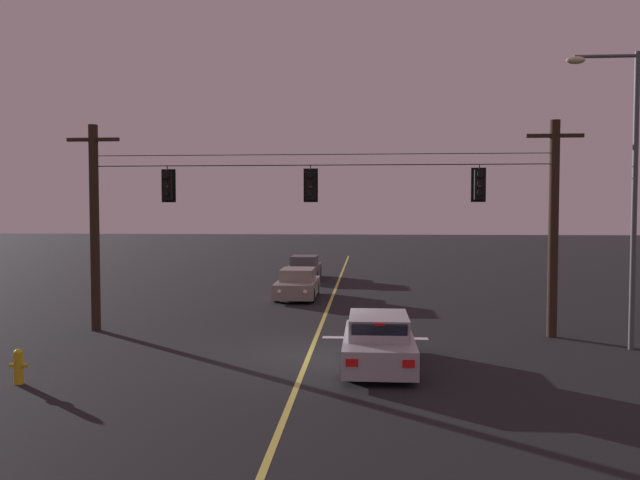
# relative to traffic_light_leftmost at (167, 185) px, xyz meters

# --- Properties ---
(ground_plane) EXTENTS (180.00, 180.00, 0.00)m
(ground_plane) POSITION_rel_traffic_light_leftmost_xyz_m (5.08, -2.93, -4.95)
(ground_plane) COLOR black
(lane_centre_stripe) EXTENTS (0.14, 60.00, 0.01)m
(lane_centre_stripe) POSITION_rel_traffic_light_leftmost_xyz_m (5.08, 6.02, -4.95)
(lane_centre_stripe) COLOR #D1C64C
(lane_centre_stripe) RESTS_ON ground
(stop_bar_paint) EXTENTS (3.40, 0.36, 0.01)m
(stop_bar_paint) POSITION_rel_traffic_light_leftmost_xyz_m (6.98, -0.58, -4.95)
(stop_bar_paint) COLOR silver
(stop_bar_paint) RESTS_ON ground
(signal_span_assembly) EXTENTS (17.06, 0.32, 7.00)m
(signal_span_assembly) POSITION_rel_traffic_light_leftmost_xyz_m (5.08, 0.02, -1.30)
(signal_span_assembly) COLOR #2D2116
(signal_span_assembly) RESTS_ON ground
(traffic_light_leftmost) EXTENTS (0.48, 0.41, 1.22)m
(traffic_light_leftmost) POSITION_rel_traffic_light_leftmost_xyz_m (0.00, 0.00, 0.00)
(traffic_light_leftmost) COLOR black
(traffic_light_left_inner) EXTENTS (0.48, 0.41, 1.22)m
(traffic_light_left_inner) POSITION_rel_traffic_light_leftmost_xyz_m (4.83, 0.00, 0.00)
(traffic_light_left_inner) COLOR black
(traffic_light_centre) EXTENTS (0.48, 0.41, 1.22)m
(traffic_light_centre) POSITION_rel_traffic_light_leftmost_xyz_m (10.33, 0.00, 0.00)
(traffic_light_centre) COLOR black
(car_waiting_near_lane) EXTENTS (1.80, 4.33, 1.39)m
(car_waiting_near_lane) POSITION_rel_traffic_light_leftmost_xyz_m (7.01, -4.31, -4.30)
(car_waiting_near_lane) COLOR #A5A5AD
(car_waiting_near_lane) RESTS_ON ground
(car_oncoming_lead) EXTENTS (1.80, 4.42, 1.39)m
(car_oncoming_lead) POSITION_rel_traffic_light_leftmost_xyz_m (3.48, 8.43, -4.30)
(car_oncoming_lead) COLOR gray
(car_oncoming_lead) RESTS_ON ground
(car_oncoming_trailing) EXTENTS (1.80, 4.42, 1.39)m
(car_oncoming_trailing) POSITION_rel_traffic_light_leftmost_xyz_m (2.98, 16.67, -4.30)
(car_oncoming_trailing) COLOR #4C4C51
(car_oncoming_trailing) RESTS_ON ground
(street_lamp_corner) EXTENTS (2.11, 0.30, 8.71)m
(street_lamp_corner) POSITION_rel_traffic_light_leftmost_xyz_m (14.22, -1.69, 0.23)
(street_lamp_corner) COLOR #4C4F54
(street_lamp_corner) RESTS_ON ground
(fire_hydrant) EXTENTS (0.44, 0.22, 0.84)m
(fire_hydrant) POSITION_rel_traffic_light_leftmost_xyz_m (-1.51, -6.62, -4.51)
(fire_hydrant) COLOR gold
(fire_hydrant) RESTS_ON ground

